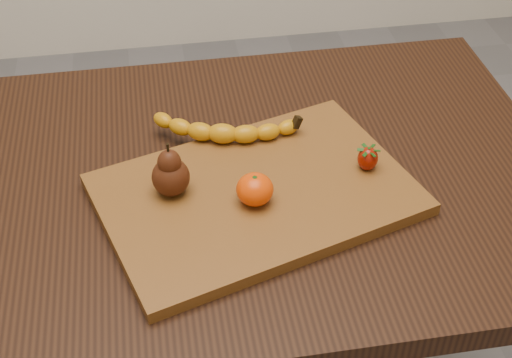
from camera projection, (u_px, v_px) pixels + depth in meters
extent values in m
cube|color=black|center=(246.00, 183.00, 1.13)|extent=(1.00, 0.70, 0.04)
cylinder|color=black|center=(21.00, 248.00, 1.54)|extent=(0.05, 0.05, 0.72)
cylinder|color=black|center=(418.00, 202.00, 1.66)|extent=(0.05, 0.05, 0.72)
cube|color=brown|center=(256.00, 194.00, 1.06)|extent=(0.52, 0.42, 0.02)
ellipsoid|color=#F04202|center=(255.00, 189.00, 1.02)|extent=(0.06, 0.06, 0.05)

